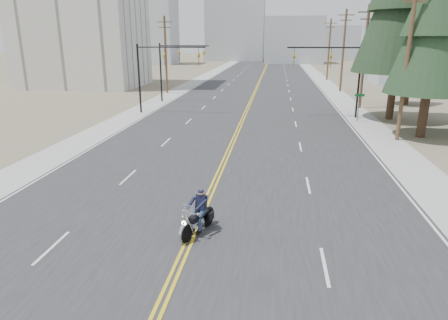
% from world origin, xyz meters
% --- Properties ---
extents(road, '(20.00, 200.00, 0.01)m').
position_xyz_m(road, '(0.00, 70.00, 0.01)').
color(road, '#303033').
rests_on(road, ground).
extents(sidewalk_left, '(3.00, 200.00, 0.01)m').
position_xyz_m(sidewalk_left, '(-11.50, 70.00, 0.01)').
color(sidewalk_left, '#A5A5A0').
rests_on(sidewalk_left, ground).
extents(sidewalk_right, '(3.00, 200.00, 0.01)m').
position_xyz_m(sidewalk_right, '(11.50, 70.00, 0.01)').
color(sidewalk_right, '#A5A5A0').
rests_on(sidewalk_right, ground).
extents(traffic_mast_left, '(7.10, 0.26, 7.00)m').
position_xyz_m(traffic_mast_left, '(-8.98, 32.00, 4.94)').
color(traffic_mast_left, black).
rests_on(traffic_mast_left, ground).
extents(traffic_mast_right, '(7.10, 0.26, 7.00)m').
position_xyz_m(traffic_mast_right, '(8.98, 32.00, 4.94)').
color(traffic_mast_right, black).
rests_on(traffic_mast_right, ground).
extents(traffic_mast_far, '(6.10, 0.26, 7.00)m').
position_xyz_m(traffic_mast_far, '(-9.31, 40.00, 4.87)').
color(traffic_mast_far, black).
rests_on(traffic_mast_far, ground).
extents(street_sign, '(0.90, 0.06, 2.62)m').
position_xyz_m(street_sign, '(10.80, 30.00, 1.80)').
color(street_sign, black).
rests_on(street_sign, ground).
extents(utility_pole_b, '(2.20, 0.30, 11.50)m').
position_xyz_m(utility_pole_b, '(12.50, 23.00, 5.98)').
color(utility_pole_b, brown).
rests_on(utility_pole_b, ground).
extents(utility_pole_c, '(2.20, 0.30, 11.00)m').
position_xyz_m(utility_pole_c, '(12.50, 38.00, 5.73)').
color(utility_pole_c, brown).
rests_on(utility_pole_c, ground).
extents(utility_pole_d, '(2.20, 0.30, 11.50)m').
position_xyz_m(utility_pole_d, '(12.50, 53.00, 5.98)').
color(utility_pole_d, brown).
rests_on(utility_pole_d, ground).
extents(utility_pole_e, '(2.20, 0.30, 11.00)m').
position_xyz_m(utility_pole_e, '(12.50, 70.00, 5.73)').
color(utility_pole_e, brown).
rests_on(utility_pole_e, ground).
extents(utility_pole_left, '(2.20, 0.30, 10.50)m').
position_xyz_m(utility_pole_left, '(-12.50, 48.00, 5.48)').
color(utility_pole_left, brown).
rests_on(utility_pole_left, ground).
extents(glass_building, '(24.00, 16.00, 20.00)m').
position_xyz_m(glass_building, '(32.00, 70.00, 10.00)').
color(glass_building, '#9EB5CC').
rests_on(glass_building, ground).
extents(haze_bldg_a, '(14.00, 12.00, 22.00)m').
position_xyz_m(haze_bldg_a, '(-35.00, 115.00, 11.00)').
color(haze_bldg_a, '#B7BCC6').
rests_on(haze_bldg_a, ground).
extents(haze_bldg_b, '(18.00, 14.00, 14.00)m').
position_xyz_m(haze_bldg_b, '(8.00, 125.00, 7.00)').
color(haze_bldg_b, '#ADB2B7').
rests_on(haze_bldg_b, ground).
extents(haze_bldg_c, '(16.00, 12.00, 18.00)m').
position_xyz_m(haze_bldg_c, '(40.00, 110.00, 9.00)').
color(haze_bldg_c, '#B7BCC6').
rests_on(haze_bldg_c, ground).
extents(haze_bldg_d, '(20.00, 15.00, 26.00)m').
position_xyz_m(haze_bldg_d, '(-12.00, 140.00, 13.00)').
color(haze_bldg_d, '#ADB2B7').
rests_on(haze_bldg_d, ground).
extents(haze_bldg_e, '(14.00, 14.00, 12.00)m').
position_xyz_m(haze_bldg_e, '(25.00, 150.00, 6.00)').
color(haze_bldg_e, '#B7BCC6').
rests_on(haze_bldg_e, ground).
extents(haze_bldg_f, '(12.00, 12.00, 16.00)m').
position_xyz_m(haze_bldg_f, '(-50.00, 130.00, 8.00)').
color(haze_bldg_f, '#ADB2B7').
rests_on(haze_bldg_f, ground).
extents(motorcyclist, '(1.74, 2.48, 1.78)m').
position_xyz_m(motorcyclist, '(0.19, 5.86, 0.89)').
color(motorcyclist, black).
rests_on(motorcyclist, ground).
extents(conifer_near, '(6.53, 6.53, 17.28)m').
position_xyz_m(conifer_near, '(14.65, 24.37, 9.92)').
color(conifer_near, '#382619').
rests_on(conifer_near, ground).
extents(conifer_far, '(4.80, 4.80, 12.85)m').
position_xyz_m(conifer_far, '(18.40, 41.41, 7.37)').
color(conifer_far, '#382619').
rests_on(conifer_far, ground).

